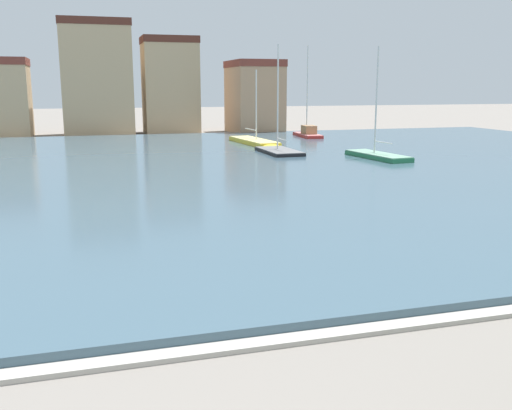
% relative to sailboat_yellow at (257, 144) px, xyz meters
% --- Properties ---
extents(harbor_water, '(90.97, 52.58, 0.33)m').
position_rel_sailboat_yellow_xyz_m(harbor_water, '(-12.70, -12.18, -0.22)').
color(harbor_water, '#3D5666').
rests_on(harbor_water, ground).
extents(quay_edge_coping, '(90.97, 0.50, 0.12)m').
position_rel_sailboat_yellow_xyz_m(quay_edge_coping, '(-12.70, -38.72, -0.32)').
color(quay_edge_coping, '#ADA89E').
rests_on(quay_edge_coping, ground).
extents(sailboat_yellow, '(2.72, 9.35, 6.90)m').
position_rel_sailboat_yellow_xyz_m(sailboat_yellow, '(0.00, 0.00, 0.00)').
color(sailboat_yellow, gold).
rests_on(sailboat_yellow, ground).
extents(sailboat_black, '(2.39, 6.37, 8.62)m').
position_rel_sailboat_yellow_xyz_m(sailboat_black, '(-0.29, -6.48, -0.03)').
color(sailboat_black, black).
rests_on(sailboat_black, ground).
extents(sailboat_green, '(2.50, 7.13, 8.27)m').
position_rel_sailboat_yellow_xyz_m(sailboat_green, '(5.45, -11.60, 0.01)').
color(sailboat_green, '#236B42').
rests_on(sailboat_green, ground).
extents(sailboat_red, '(2.08, 6.37, 9.50)m').
position_rel_sailboat_yellow_xyz_m(sailboat_red, '(7.37, 6.65, 0.15)').
color(sailboat_red, red).
rests_on(sailboat_red, ground).
extents(townhouse_narrow_midrow, '(5.70, 6.07, 8.45)m').
position_rel_sailboat_yellow_xyz_m(townhouse_narrow_midrow, '(-23.14, 18.82, 3.86)').
color(townhouse_narrow_midrow, tan).
rests_on(townhouse_narrow_midrow, ground).
extents(townhouse_end_terrace, '(7.75, 5.68, 12.70)m').
position_rel_sailboat_yellow_xyz_m(townhouse_end_terrace, '(-13.17, 18.87, 5.98)').
color(townhouse_end_terrace, tan).
rests_on(townhouse_end_terrace, ground).
extents(townhouse_corner_house, '(6.38, 5.17, 11.08)m').
position_rel_sailboat_yellow_xyz_m(townhouse_corner_house, '(-4.86, 19.52, 5.17)').
color(townhouse_corner_house, tan).
rests_on(townhouse_corner_house, ground).
extents(townhouse_wide_warehouse, '(5.52, 8.07, 8.43)m').
position_rel_sailboat_yellow_xyz_m(townhouse_wide_warehouse, '(4.71, 17.08, 3.85)').
color(townhouse_wide_warehouse, tan).
rests_on(townhouse_wide_warehouse, ground).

